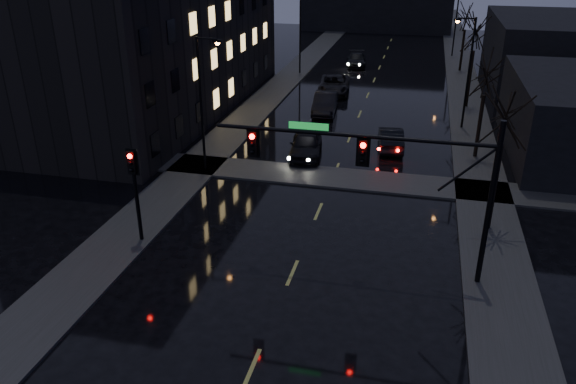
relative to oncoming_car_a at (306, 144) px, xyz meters
The scene contains 21 objects.
sidewalk_left 14.72m from the oncoming_car_a, 115.04° to the left, with size 3.00×140.00×0.12m, color #2D2D2B.
sidewalk_right 17.15m from the oncoming_car_a, 51.01° to the left, with size 3.00×140.00×0.12m, color #2D2D2B.
sidewalk_cross 3.99m from the oncoming_car_a, 54.41° to the right, with size 40.00×3.00×0.12m, color #2D2D2B.
apartment_block 17.27m from the oncoming_car_a, 149.68° to the left, with size 12.00×30.00×12.00m, color black.
commercial_right_far 32.69m from the oncoming_car_a, 53.77° to the left, with size 12.00×18.00×6.00m, color black.
far_block 56.41m from the oncoming_car_a, 90.73° to the left, with size 22.00×10.00×8.00m, color black.
signal_mast 14.66m from the oncoming_car_a, 64.22° to the right, with size 11.11×0.41×7.00m.
signal_pole_left 13.89m from the oncoming_car_a, 112.36° to the right, with size 0.35×0.41×4.53m.
tree_near 14.22m from the oncoming_car_a, 35.74° to the right, with size 3.52×3.52×8.08m.
tree_mid_a 12.01m from the oncoming_car_a, 12.24° to the left, with size 3.30×3.30×7.58m.
tree_mid_b 18.77m from the oncoming_car_a, 53.28° to the left, with size 3.74×3.74×8.59m.
tree_far 30.71m from the oncoming_car_a, 69.34° to the left, with size 3.43×3.43×7.88m.
streetlight_l_near 7.57m from the oncoming_car_a, 145.21° to the right, with size 1.53×0.28×8.00m.
streetlight_l_far 24.23m from the oncoming_car_a, 102.81° to the left, with size 1.53×0.28×8.00m.
streetlight_r_mid 13.49m from the oncoming_car_a, 40.14° to the left, with size 1.53×0.28×8.00m.
streetlight_r_far 37.84m from the oncoming_car_a, 74.81° to the left, with size 1.53×0.28×8.00m.
oncoming_car_a is the anchor object (origin of this frame).
oncoming_car_b 9.96m from the oncoming_car_a, 92.97° to the left, with size 1.72×4.92×1.62m, color black.
oncoming_car_c 16.35m from the oncoming_car_a, 92.78° to the left, with size 2.65×5.75×1.60m, color black.
oncoming_car_d 28.36m from the oncoming_car_a, 90.60° to the left, with size 1.99×4.89×1.42m, color black.
lead_car 5.92m from the oncoming_car_a, 27.86° to the left, with size 1.53×4.39×1.45m, color black.
Camera 1 is at (4.55, -11.78, 13.10)m, focal length 35.00 mm.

